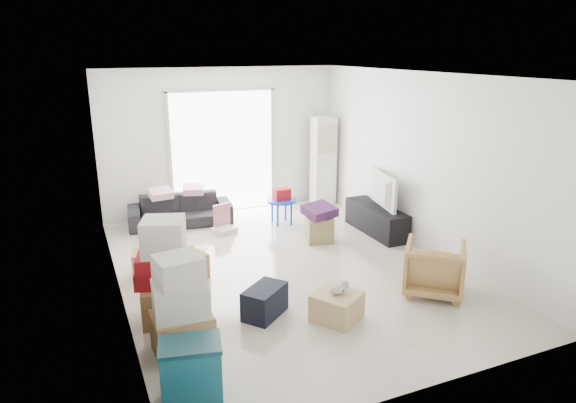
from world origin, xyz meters
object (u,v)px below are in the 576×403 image
at_px(television, 377,203).
at_px(armchair, 434,266).
at_px(sofa, 180,206).
at_px(ac_tower, 323,161).
at_px(tv_console, 376,220).
at_px(ottoman, 319,229).
at_px(storage_bins, 192,373).
at_px(wood_crate, 337,306).
at_px(kids_table, 282,199).

relative_size(television, armchair, 1.34).
bearing_deg(armchair, sofa, -17.94).
distance_m(ac_tower, tv_console, 2.00).
bearing_deg(ac_tower, television, -88.49).
relative_size(sofa, ottoman, 4.37).
distance_m(storage_bins, wood_crate, 2.05).
bearing_deg(storage_bins, armchair, 15.19).
bearing_deg(tv_console, storage_bins, -141.43).
height_order(ac_tower, tv_console, ac_tower).
xyz_separation_m(television, kids_table, (-1.30, 1.07, -0.06)).
relative_size(television, ottoman, 2.42).
bearing_deg(kids_table, wood_crate, -102.10).
bearing_deg(storage_bins, tv_console, 38.57).
height_order(tv_console, sofa, sofa).
bearing_deg(sofa, kids_table, -15.23).
bearing_deg(ottoman, ac_tower, 61.33).
relative_size(ac_tower, wood_crate, 3.62).
xyz_separation_m(tv_console, television, (0.00, 0.00, 0.30)).
height_order(television, ottoman, television).
bearing_deg(sofa, tv_console, -23.64).
xyz_separation_m(ac_tower, kids_table, (-1.25, -0.83, -0.41)).
distance_m(sofa, wood_crate, 4.17).
xyz_separation_m(tv_console, ottoman, (-1.07, 0.03, -0.03)).
distance_m(ac_tower, kids_table, 1.55).
relative_size(tv_console, armchair, 1.88).
distance_m(tv_console, sofa, 3.44).
relative_size(tv_console, kids_table, 2.13).
height_order(storage_bins, wood_crate, storage_bins).
distance_m(kids_table, wood_crate, 3.47).
height_order(sofa, armchair, armchair).
relative_size(ac_tower, storage_bins, 2.85).
relative_size(tv_console, sofa, 0.78).
bearing_deg(armchair, ottoman, -36.44).
xyz_separation_m(television, storage_bins, (-3.90, -3.11, -0.22)).
relative_size(armchair, storage_bins, 1.21).
xyz_separation_m(kids_table, wood_crate, (-0.72, -3.38, -0.30)).
height_order(ottoman, kids_table, kids_table).
xyz_separation_m(ac_tower, tv_console, (0.05, -1.90, -0.64)).
bearing_deg(wood_crate, ottoman, 67.90).
distance_m(tv_console, television, 0.30).
height_order(tv_console, television, television).
bearing_deg(wood_crate, sofa, 103.12).
relative_size(sofa, storage_bins, 2.91).
distance_m(armchair, storage_bins, 3.46).
xyz_separation_m(ac_tower, wood_crate, (-1.97, -4.20, -0.71)).
height_order(tv_console, armchair, armchair).
height_order(sofa, ottoman, sofa).
bearing_deg(storage_bins, ac_tower, 52.44).
height_order(tv_console, wood_crate, tv_console).
bearing_deg(sofa, wood_crate, -70.01).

